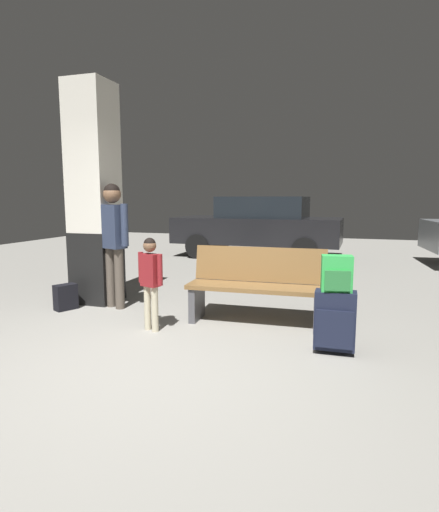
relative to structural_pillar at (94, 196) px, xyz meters
name	(u,v)px	position (x,y,z in m)	size (l,w,h in m)	color
ground_plane	(251,286)	(1.81, 1.90, -1.56)	(18.00, 18.00, 0.10)	gray
structural_pillar	(94,196)	(0.00, 0.00, 0.00)	(0.57, 0.57, 3.04)	black
bench	(256,286)	(2.39, -0.33, -1.07)	(1.62, 0.58, 0.89)	brown
suitcase	(335,321)	(3.32, -1.07, -1.19)	(0.38, 0.24, 0.60)	#191E33
backpack_bright	(337,274)	(3.32, -1.07, -0.74)	(0.30, 0.22, 0.34)	green
child	(150,274)	(1.34, -0.98, -0.86)	(0.34, 0.25, 1.04)	beige
adult	(113,232)	(0.42, -0.23, -0.48)	(0.54, 0.30, 1.66)	brown
backpack_dark_floor	(65,297)	(-0.15, -0.53, -1.34)	(0.28, 0.32, 0.34)	black
parked_car_far	(259,225)	(1.22, 5.22, -0.70)	(4.15, 1.89, 1.51)	black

